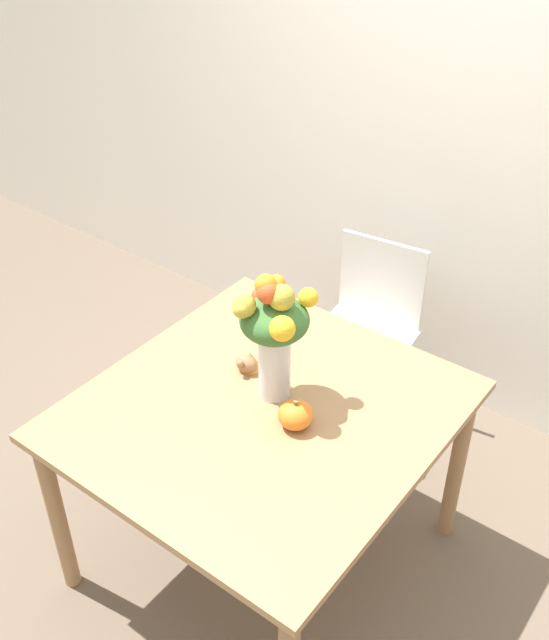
% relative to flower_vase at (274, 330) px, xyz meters
% --- Properties ---
extents(ground_plane, '(12.00, 12.00, 0.00)m').
position_rel_flower_vase_xyz_m(ground_plane, '(0.01, -0.08, -1.04)').
color(ground_plane, brown).
extents(wall_back, '(8.00, 0.06, 2.70)m').
position_rel_flower_vase_xyz_m(wall_back, '(0.01, 1.28, 0.31)').
color(wall_back, white).
rests_on(wall_back, ground_plane).
extents(dining_table, '(1.13, 1.20, 0.77)m').
position_rel_flower_vase_xyz_m(dining_table, '(0.01, -0.08, -0.36)').
color(dining_table, '#9E754C').
rests_on(dining_table, ground_plane).
extents(flower_vase, '(0.24, 0.25, 0.47)m').
position_rel_flower_vase_xyz_m(flower_vase, '(0.00, 0.00, 0.00)').
color(flower_vase, silver).
rests_on(flower_vase, dining_table).
extents(pumpkin, '(0.11, 0.11, 0.10)m').
position_rel_flower_vase_xyz_m(pumpkin, '(0.15, -0.08, -0.22)').
color(pumpkin, orange).
rests_on(pumpkin, dining_table).
extents(turkey_figurine, '(0.08, 0.11, 0.07)m').
position_rel_flower_vase_xyz_m(turkey_figurine, '(-0.15, 0.05, -0.24)').
color(turkey_figurine, '#936642').
rests_on(turkey_figurine, dining_table).
extents(dining_chair_near_window, '(0.47, 0.47, 0.87)m').
position_rel_flower_vase_xyz_m(dining_chair_near_window, '(-0.14, 0.86, -0.58)').
color(dining_chair_near_window, white).
rests_on(dining_chair_near_window, ground_plane).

